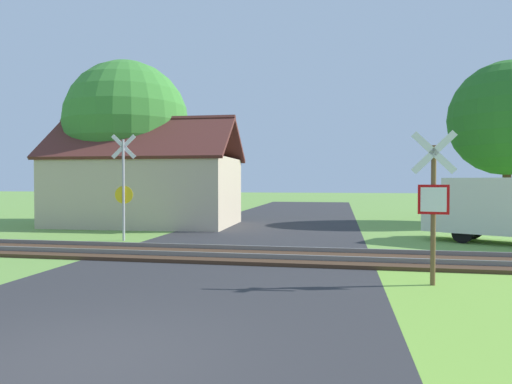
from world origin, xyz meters
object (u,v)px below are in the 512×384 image
(stop_sign_near, at_px, (433,200))
(house, at_px, (146,188))
(crossing_sign_far, at_px, (124,183))
(tree_far, at_px, (508,119))
(tree_left, at_px, (127,123))
(mail_truck, at_px, (508,207))

(stop_sign_near, xyz_separation_m, house, (-11.10, 10.97, 0.04))
(crossing_sign_far, relative_size, house, 0.42)
(tree_far, relative_size, tree_left, 0.98)
(tree_far, height_order, tree_left, tree_left)
(house, distance_m, tree_far, 18.16)
(tree_left, bearing_deg, tree_far, 8.42)
(crossing_sign_far, distance_m, tree_far, 18.67)
(house, xyz_separation_m, mail_truck, (14.84, -3.97, -0.55))
(house, height_order, mail_truck, house)
(stop_sign_near, bearing_deg, tree_left, -34.42)
(crossing_sign_far, height_order, house, house)
(stop_sign_near, xyz_separation_m, tree_far, (6.30, 14.87, 3.49))
(crossing_sign_far, relative_size, mail_truck, 0.73)
(house, relative_size, mail_truck, 1.72)
(house, bearing_deg, stop_sign_near, -46.15)
(stop_sign_near, xyz_separation_m, mail_truck, (3.74, 7.00, -0.50))
(tree_left, bearing_deg, stop_sign_near, -43.71)
(tree_far, distance_m, tree_left, 19.13)
(tree_far, bearing_deg, crossing_sign_far, -148.90)
(stop_sign_near, relative_size, crossing_sign_far, 0.83)
(house, bearing_deg, tree_far, 11.14)
(house, bearing_deg, tree_left, 142.75)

